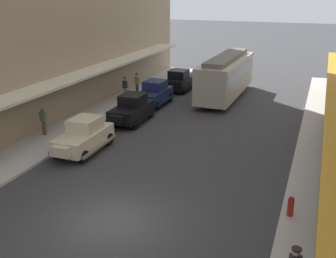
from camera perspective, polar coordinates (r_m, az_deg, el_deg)
The scene contains 10 objects.
ground_plane at distance 16.12m, azimuth -7.88°, elevation -12.69°, with size 200.00×200.00×0.00m, color #38383A.
parked_car_0 at distance 26.99m, azimuth -5.14°, elevation 2.94°, with size 2.20×4.28×1.84m.
parked_car_1 at distance 22.42m, azimuth -11.77°, elevation -0.83°, with size 2.21×4.29×1.84m.
parked_car_2 at distance 30.93m, azimuth -1.99°, elevation 5.11°, with size 2.15×4.26×1.84m.
parked_car_3 at distance 35.44m, azimuth 1.62°, elevation 6.94°, with size 2.15×4.26×1.84m.
streetcar at distance 33.11m, azimuth 8.15°, elevation 7.57°, with size 2.63×9.63×3.46m.
fire_hydrant at distance 16.52m, azimuth 16.86°, elevation -10.30°, with size 0.24×0.24×0.82m.
pedestrian_1 at distance 25.19m, azimuth -17.09°, elevation 1.05°, with size 0.36×0.24×1.64m.
pedestrian_2 at distance 32.42m, azimuth -6.06°, elevation 5.80°, with size 0.36×0.28×1.67m.
pedestrian_4 at distance 33.83m, azimuth -4.38°, elevation 6.42°, with size 0.36×0.28×1.67m.
Camera 1 is at (6.88, -11.87, 8.47)m, focal length 43.38 mm.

